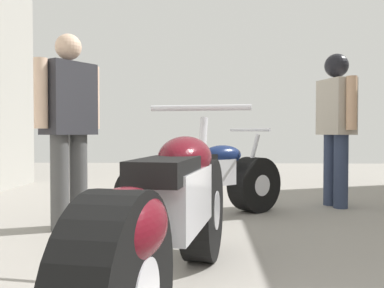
# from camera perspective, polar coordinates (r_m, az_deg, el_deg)

# --- Properties ---
(ground_plane) EXTENTS (16.29, 16.29, 0.00)m
(ground_plane) POSITION_cam_1_polar(r_m,az_deg,el_deg) (3.17, 5.53, -13.28)
(ground_plane) COLOR gray
(motorcycle_maroon_cruiser) EXTENTS (0.69, 2.10, 0.98)m
(motorcycle_maroon_cruiser) POSITION_cam_1_polar(r_m,az_deg,el_deg) (1.95, -2.65, -10.04)
(motorcycle_maroon_cruiser) COLOR black
(motorcycle_maroon_cruiser) RESTS_ON ground_plane
(motorcycle_black_naked) EXTENTS (1.54, 1.35, 0.85)m
(motorcycle_black_naked) POSITION_cam_1_polar(r_m,az_deg,el_deg) (3.94, 1.61, -5.21)
(motorcycle_black_naked) COLOR black
(motorcycle_black_naked) RESTS_ON ground_plane
(mechanic_in_blue) EXTENTS (0.44, 0.61, 1.64)m
(mechanic_in_blue) POSITION_cam_1_polar(r_m,az_deg,el_deg) (3.73, -16.24, 3.29)
(mechanic_in_blue) COLOR #4C4C4C
(mechanic_in_blue) RESTS_ON ground_plane
(mechanic_with_helmet) EXTENTS (0.35, 0.65, 1.66)m
(mechanic_with_helmet) POSITION_cam_1_polar(r_m,az_deg,el_deg) (4.87, 18.82, 3.67)
(mechanic_with_helmet) COLOR #2D3851
(mechanic_with_helmet) RESTS_ON ground_plane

